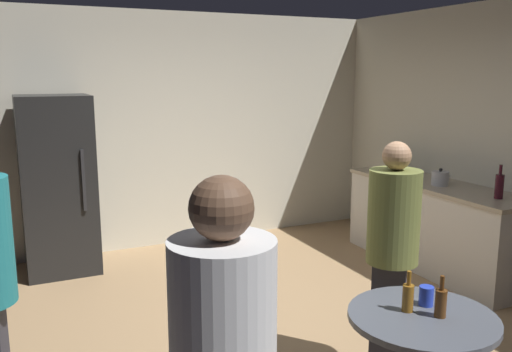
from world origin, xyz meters
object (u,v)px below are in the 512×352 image
at_px(plastic_cup_blue, 426,296).
at_px(person_in_olive_shirt, 393,241).
at_px(kettle, 440,178).
at_px(beer_bottle_on_counter, 399,165).
at_px(foreground_table, 422,333).
at_px(beer_bottle_brown, 441,302).
at_px(beer_bottle_amber, 408,297).
at_px(refrigerator, 58,185).
at_px(wine_bottle_on_counter, 499,186).

distance_m(plastic_cup_blue, person_in_olive_shirt, 0.59).
distance_m(kettle, person_in_olive_shirt, 2.14).
xyz_separation_m(beer_bottle_on_counter, plastic_cup_blue, (-1.98, -2.64, -0.19)).
xyz_separation_m(foreground_table, beer_bottle_brown, (0.07, -0.06, 0.19)).
bearing_deg(plastic_cup_blue, foreground_table, -138.63).
distance_m(beer_bottle_on_counter, plastic_cup_blue, 3.31).
bearing_deg(beer_bottle_amber, beer_bottle_brown, -48.93).
bearing_deg(beer_bottle_on_counter, kettle, -98.38).
xyz_separation_m(beer_bottle_on_counter, person_in_olive_shirt, (-1.79, -2.10, -0.06)).
distance_m(beer_bottle_amber, plastic_cup_blue, 0.15).
height_order(refrigerator, beer_bottle_amber, refrigerator).
bearing_deg(foreground_table, plastic_cup_blue, 41.37).
bearing_deg(kettle, beer_bottle_brown, -133.39).
bearing_deg(wine_bottle_on_counter, kettle, 94.44).
bearing_deg(wine_bottle_on_counter, beer_bottle_on_counter, 87.55).
bearing_deg(plastic_cup_blue, wine_bottle_on_counter, 32.00).
bearing_deg(beer_bottle_amber, refrigerator, 112.62).
height_order(beer_bottle_brown, plastic_cup_blue, beer_bottle_brown).
height_order(beer_bottle_on_counter, plastic_cup_blue, beer_bottle_on_counter).
distance_m(wine_bottle_on_counter, beer_bottle_on_counter, 1.44).
relative_size(kettle, beer_bottle_brown, 1.06).
height_order(foreground_table, plastic_cup_blue, plastic_cup_blue).
bearing_deg(beer_bottle_amber, kettle, 43.10).
bearing_deg(wine_bottle_on_counter, refrigerator, 146.81).
bearing_deg(beer_bottle_brown, beer_bottle_amber, 131.07).
height_order(kettle, person_in_olive_shirt, person_in_olive_shirt).
bearing_deg(plastic_cup_blue, beer_bottle_brown, -103.30).
bearing_deg(kettle, plastic_cup_blue, -135.01).
height_order(refrigerator, person_in_olive_shirt, refrigerator).
xyz_separation_m(wine_bottle_on_counter, beer_bottle_brown, (-1.96, -1.35, -0.20)).
relative_size(refrigerator, wine_bottle_on_counter, 5.81).
xyz_separation_m(refrigerator, beer_bottle_on_counter, (3.60, -0.88, 0.08)).
distance_m(foreground_table, plastic_cup_blue, 0.21).
height_order(beer_bottle_on_counter, foreground_table, beer_bottle_on_counter).
xyz_separation_m(kettle, wine_bottle_on_counter, (0.05, -0.67, 0.05)).
xyz_separation_m(kettle, beer_bottle_on_counter, (0.11, 0.77, 0.01)).
bearing_deg(kettle, beer_bottle_on_counter, 81.62).
bearing_deg(refrigerator, foreground_table, -67.18).
distance_m(refrigerator, beer_bottle_brown, 3.99).
distance_m(beer_bottle_on_counter, foreground_table, 3.45).
height_order(kettle, plastic_cup_blue, kettle).
xyz_separation_m(beer_bottle_amber, plastic_cup_blue, (0.15, 0.02, -0.03)).
height_order(beer_bottle_amber, beer_bottle_brown, same).
xyz_separation_m(beer_bottle_brown, plastic_cup_blue, (0.03, 0.14, -0.03)).
xyz_separation_m(refrigerator, plastic_cup_blue, (1.62, -3.52, -0.11)).
distance_m(beer_bottle_on_counter, beer_bottle_amber, 3.41).
bearing_deg(beer_bottle_on_counter, wine_bottle_on_counter, -92.45).
bearing_deg(foreground_table, beer_bottle_on_counter, 52.63).
bearing_deg(plastic_cup_blue, beer_bottle_on_counter, 53.08).
bearing_deg(beer_bottle_amber, plastic_cup_blue, 6.57).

